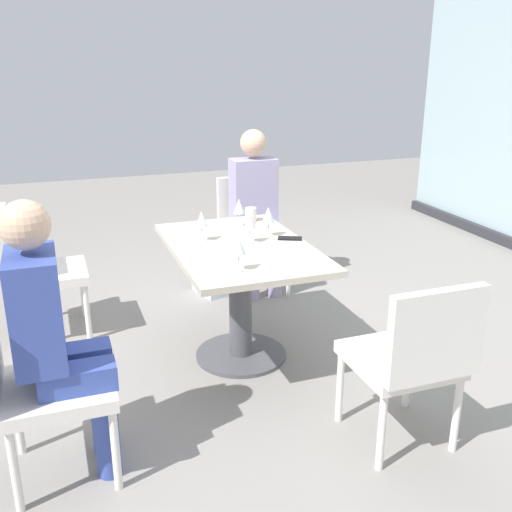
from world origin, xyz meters
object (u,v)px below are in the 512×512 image
at_px(cell_phone_on_table, 290,238).
at_px(dining_table_main, 240,277).
at_px(wine_glass_2, 250,221).
at_px(wine_glass_3, 239,207).
at_px(person_front_right, 54,330).
at_px(person_far_left, 256,204).
at_px(wine_glass_4, 202,220).
at_px(wine_glass_0, 268,215).
at_px(handbag_0, 210,276).
at_px(chair_far_left, 251,226).
at_px(wine_glass_1, 239,246).
at_px(chair_far_right, 413,354).
at_px(chair_front_left, 33,265).
at_px(coffee_cup, 251,214).
at_px(chair_front_right, 32,377).

bearing_deg(cell_phone_on_table, dining_table_main, -62.88).
bearing_deg(wine_glass_2, wine_glass_3, 172.50).
bearing_deg(person_front_right, dining_table_main, 125.12).
distance_m(person_far_left, wine_glass_4, 1.08).
bearing_deg(wine_glass_0, person_far_left, 165.04).
distance_m(wine_glass_2, handbag_0, 1.26).
bearing_deg(wine_glass_4, wine_glass_2, 63.85).
bearing_deg(chair_far_left, wine_glass_2, -19.63).
height_order(chair_far_left, person_far_left, person_far_left).
bearing_deg(wine_glass_1, handbag_0, 171.08).
xyz_separation_m(wine_glass_1, cell_phone_on_table, (-0.42, 0.46, -0.13)).
bearing_deg(chair_far_right, wine_glass_1, -140.01).
bearing_deg(chair_far_left, wine_glass_3, -24.70).
xyz_separation_m(wine_glass_1, wine_glass_3, (-0.77, 0.25, 0.00)).
distance_m(person_front_right, handbag_0, 2.22).
distance_m(chair_far_left, wine_glass_2, 1.21).
bearing_deg(chair_far_left, person_far_left, -0.00).
height_order(chair_front_left, coffee_cup, chair_front_left).
relative_size(chair_front_right, chair_far_right, 1.00).
height_order(person_far_left, wine_glass_3, person_far_left).
bearing_deg(chair_front_left, handbag_0, 104.07).
bearing_deg(person_front_right, cell_phone_on_table, 118.72).
bearing_deg(wine_glass_4, chair_front_left, -121.14).
height_order(chair_front_left, person_front_right, person_front_right).
bearing_deg(wine_glass_4, person_far_left, 142.90).
relative_size(wine_glass_4, coffee_cup, 2.06).
bearing_deg(wine_glass_0, wine_glass_3, -158.40).
distance_m(wine_glass_1, handbag_0, 1.65).
bearing_deg(wine_glass_0, chair_far_left, 166.60).
height_order(chair_front_left, handbag_0, chair_front_left).
xyz_separation_m(person_far_left, wine_glass_0, (0.90, -0.24, 0.16)).
bearing_deg(wine_glass_0, person_front_right, -56.26).
distance_m(dining_table_main, person_far_left, 1.12).
distance_m(wine_glass_0, cell_phone_on_table, 0.19).
height_order(chair_far_left, wine_glass_1, wine_glass_1).
relative_size(coffee_cup, cell_phone_on_table, 0.62).
distance_m(person_front_right, coffee_cup, 1.78).
relative_size(chair_front_left, wine_glass_3, 4.70).
bearing_deg(handbag_0, wine_glass_1, -24.44).
distance_m(chair_far_left, chair_front_right, 2.48).
bearing_deg(chair_far_right, wine_glass_0, -168.90).
relative_size(chair_front_left, person_far_left, 0.69).
distance_m(chair_front_right, chair_front_left, 1.49).
relative_size(cell_phone_on_table, handbag_0, 0.48).
relative_size(dining_table_main, wine_glass_1, 6.53).
bearing_deg(wine_glass_4, coffee_cup, 127.44).
relative_size(chair_front_right, person_far_left, 0.69).
bearing_deg(dining_table_main, cell_phone_on_table, 92.02).
bearing_deg(chair_far_right, wine_glass_2, -161.21).
xyz_separation_m(chair_front_left, handbag_0, (-0.32, 1.26, -0.36)).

